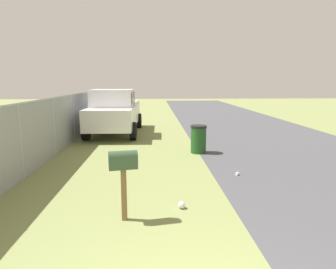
% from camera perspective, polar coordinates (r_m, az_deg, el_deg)
% --- Properties ---
extents(road_asphalt, '(60.00, 6.75, 0.01)m').
position_cam_1_polar(road_asphalt, '(9.51, 28.64, -5.86)').
color(road_asphalt, '#47474C').
rests_on(road_asphalt, ground).
extents(mailbox, '(0.29, 0.52, 1.27)m').
position_cam_1_polar(mailbox, '(5.16, -8.73, -5.92)').
color(mailbox, brown).
rests_on(mailbox, ground).
extents(pickup_truck, '(5.15, 2.32, 2.09)m').
position_cam_1_polar(pickup_truck, '(13.92, -10.39, 4.62)').
color(pickup_truck, silver).
rests_on(pickup_truck, ground).
extents(trash_bin, '(0.55, 0.55, 0.96)m').
position_cam_1_polar(trash_bin, '(10.15, 5.95, -0.89)').
color(trash_bin, '#1E4C1E').
rests_on(trash_bin, ground).
extents(fence_section, '(17.30, 0.07, 1.93)m').
position_cam_1_polar(fence_section, '(11.57, -19.53, 2.71)').
color(fence_section, '#9EA3A8').
rests_on(fence_section, ground).
extents(litter_cup_by_mailbox, '(0.13, 0.13, 0.08)m').
position_cam_1_polar(litter_cup_by_mailbox, '(8.00, 13.32, -7.46)').
color(litter_cup_by_mailbox, white).
rests_on(litter_cup_by_mailbox, ground).
extents(litter_bag_midfield_a, '(0.14, 0.14, 0.14)m').
position_cam_1_polar(litter_bag_midfield_a, '(5.87, 2.65, -13.56)').
color(litter_bag_midfield_a, silver).
rests_on(litter_bag_midfield_a, ground).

